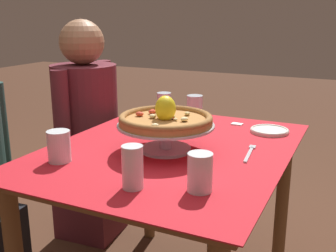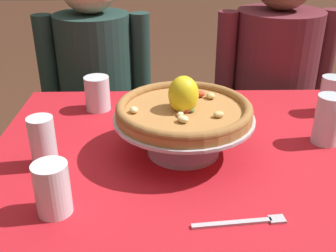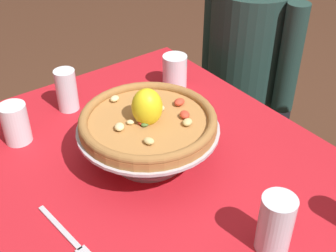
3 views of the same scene
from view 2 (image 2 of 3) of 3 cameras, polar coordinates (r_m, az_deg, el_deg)
The scene contains 11 objects.
dining_table at distance 1.14m, azimuth 4.38°, elevation -8.54°, with size 1.12×0.88×0.73m.
pizza_stand at distance 1.04m, azimuth 2.23°, elevation -0.30°, with size 0.36×0.36×0.10m.
pizza at distance 1.02m, azimuth 2.28°, elevation 2.49°, with size 0.34×0.34×0.11m.
water_glass_back_left at distance 1.32m, azimuth -9.90°, elevation 4.28°, with size 0.08×0.08×0.11m.
water_glass_front_left at distance 0.87m, azimuth -15.95°, elevation -8.82°, with size 0.07×0.07×0.11m.
water_glass_side_right at distance 1.17m, azimuth 21.55°, elevation 0.41°, with size 0.07×0.07×0.14m.
water_glass_side_left at distance 1.03m, azimuth -17.17°, elevation -2.63°, with size 0.06×0.06×0.13m.
water_glass_back_right at distance 1.38m, azimuth 21.93°, elevation 3.76°, with size 0.07×0.07×0.12m.
dinner_fork at distance 0.85m, azimuth 10.74°, elevation -13.18°, with size 0.19×0.04×0.01m.
diner_left at distance 1.79m, azimuth -9.80°, elevation 2.79°, with size 0.46×0.34×1.18m.
diner_right at distance 1.81m, azimuth 14.28°, elevation 3.56°, with size 0.50×0.37×1.20m.
Camera 2 is at (-0.11, -0.93, 1.26)m, focal length 43.21 mm.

